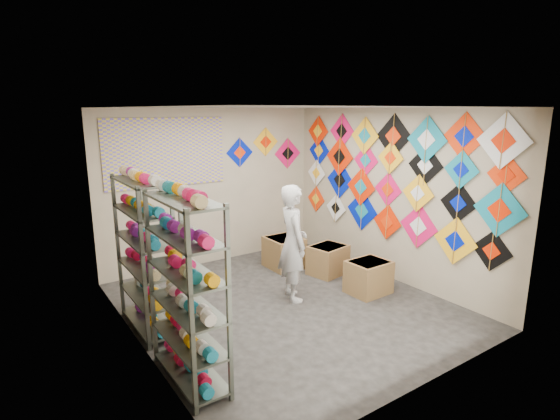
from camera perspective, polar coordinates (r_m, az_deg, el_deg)
ground at (r=6.25m, az=0.81°, el=-12.33°), size 4.50×4.50×0.00m
room_walls at (r=5.75m, az=0.86°, el=2.67°), size 4.50×4.50×4.50m
shelf_rack_front at (r=4.40m, az=-12.06°, el=-10.37°), size 0.40×1.10×1.90m
shelf_rack_back at (r=5.56m, az=-17.23°, el=-5.70°), size 0.40×1.10×1.90m
string_spools at (r=4.94m, az=-15.02°, el=-6.74°), size 0.12×2.36×0.12m
kite_wall_display at (r=7.01m, az=14.57°, el=4.23°), size 0.05×4.23×2.09m
back_wall_kites at (r=8.17m, az=-1.77°, el=7.88°), size 1.61×0.02×0.80m
poster at (r=7.31m, az=-14.63°, el=7.28°), size 2.00×0.01×1.10m
shopkeeper at (r=6.18m, az=1.70°, el=-4.31°), size 0.83×0.73×1.67m
carton_a at (r=6.69m, az=11.48°, el=-8.58°), size 0.60×0.51×0.49m
carton_b at (r=7.33m, az=6.27°, el=-6.48°), size 0.67×0.59×0.48m
carton_c at (r=7.58m, az=0.53°, el=-5.56°), size 0.55×0.60×0.53m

